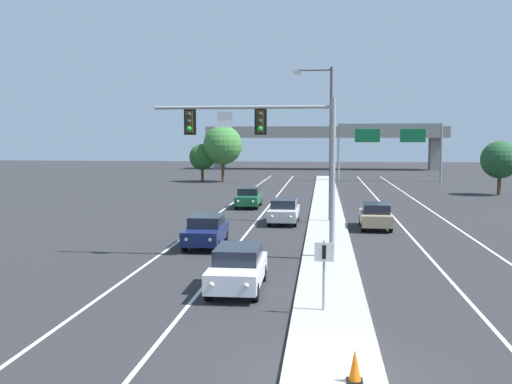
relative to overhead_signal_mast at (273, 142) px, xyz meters
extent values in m
plane|color=#28282B|center=(2.56, -13.58, -5.38)|extent=(260.00, 260.00, 0.00)
cube|color=#9E9B93|center=(2.56, 4.42, -5.30)|extent=(2.40, 110.00, 0.15)
cube|color=silver|center=(-2.14, 11.42, -5.37)|extent=(0.14, 100.00, 0.01)
cube|color=silver|center=(7.26, 11.42, -5.37)|extent=(0.14, 100.00, 0.01)
cube|color=silver|center=(-5.44, 11.42, -5.37)|extent=(0.14, 100.00, 0.01)
cube|color=silver|center=(10.56, 11.42, -5.37)|extent=(0.14, 100.00, 0.01)
cylinder|color=gray|center=(2.70, 0.01, -1.63)|extent=(0.24, 0.24, 7.20)
cylinder|color=gray|center=(-1.41, 0.01, 1.57)|extent=(8.21, 0.16, 0.16)
cube|color=black|center=(-0.59, 0.05, 0.92)|extent=(0.56, 0.06, 1.20)
cube|color=#38330F|center=(-0.59, 0.01, 0.92)|extent=(0.32, 0.32, 1.00)
sphere|color=#282828|center=(-0.59, -0.16, 1.24)|extent=(0.22, 0.22, 0.22)
sphere|color=#282828|center=(-0.59, -0.16, 0.92)|extent=(0.22, 0.22, 0.22)
sphere|color=green|center=(-0.59, -0.16, 0.60)|extent=(0.22, 0.22, 0.22)
cube|color=black|center=(-3.87, 0.05, 0.92)|extent=(0.56, 0.06, 1.20)
cube|color=#38330F|center=(-3.87, 0.01, 0.92)|extent=(0.32, 0.32, 1.00)
sphere|color=#282828|center=(-3.87, -0.16, 1.24)|extent=(0.22, 0.22, 0.22)
sphere|color=#282828|center=(-3.87, -0.16, 0.92)|extent=(0.22, 0.22, 0.22)
sphere|color=green|center=(-3.87, -0.16, 0.60)|extent=(0.22, 0.22, 0.22)
cube|color=white|center=(-2.23, -0.01, 1.02)|extent=(0.70, 0.04, 0.70)
cylinder|color=gray|center=(2.33, -8.67, -4.13)|extent=(0.08, 0.08, 2.20)
cube|color=white|center=(2.33, -8.70, -3.38)|extent=(0.60, 0.03, 0.60)
cube|color=black|center=(2.33, -8.72, -3.38)|extent=(0.12, 0.01, 0.44)
cylinder|color=#4C4C51|center=(2.75, 12.16, -0.23)|extent=(0.20, 0.20, 10.00)
cylinder|color=#4C4C51|center=(1.65, 12.16, 4.57)|extent=(2.20, 0.12, 0.12)
cube|color=#B7B7B2|center=(0.55, 12.16, 4.42)|extent=(0.56, 0.28, 0.20)
cube|color=silver|center=(-0.80, -5.94, -4.71)|extent=(1.85, 4.42, 0.70)
cube|color=black|center=(-0.81, -5.72, -4.08)|extent=(1.61, 2.39, 0.56)
sphere|color=#EAE5C6|center=(-0.21, -8.11, -4.66)|extent=(0.18, 0.18, 0.18)
sphere|color=#EAE5C6|center=(-1.36, -8.12, -4.66)|extent=(0.18, 0.18, 0.18)
cylinder|color=black|center=(0.01, -7.43, -5.06)|extent=(0.23, 0.64, 0.64)
cylinder|color=black|center=(-1.59, -7.45, -5.06)|extent=(0.23, 0.64, 0.64)
cylinder|color=black|center=(-0.02, -4.43, -5.06)|extent=(0.23, 0.64, 0.64)
cylinder|color=black|center=(-1.62, -4.45, -5.06)|extent=(0.23, 0.64, 0.64)
cube|color=#141E4C|center=(-3.69, 2.67, -4.71)|extent=(1.90, 4.44, 0.70)
cube|color=black|center=(-3.69, 2.89, -4.08)|extent=(1.64, 2.41, 0.56)
sphere|color=#EAE5C6|center=(-3.06, 0.51, -4.66)|extent=(0.18, 0.18, 0.18)
sphere|color=#EAE5C6|center=(-4.21, 0.48, -4.66)|extent=(0.18, 0.18, 0.18)
cylinder|color=black|center=(-2.85, 1.19, -5.06)|extent=(0.24, 0.65, 0.64)
cylinder|color=black|center=(-4.45, 1.15, -5.06)|extent=(0.24, 0.65, 0.64)
cylinder|color=black|center=(-2.92, 4.19, -5.06)|extent=(0.24, 0.65, 0.64)
cylinder|color=black|center=(-4.52, 4.15, -5.06)|extent=(0.24, 0.65, 0.64)
cube|color=#B7B7BC|center=(-0.25, 11.46, -4.71)|extent=(1.86, 4.42, 0.70)
cube|color=black|center=(-0.24, 11.68, -4.08)|extent=(1.62, 2.40, 0.56)
sphere|color=#EAE5C6|center=(0.30, 9.27, -4.66)|extent=(0.18, 0.18, 0.18)
sphere|color=#EAE5C6|center=(-0.85, 9.29, -4.66)|extent=(0.18, 0.18, 0.18)
cylinder|color=black|center=(0.53, 9.95, -5.06)|extent=(0.23, 0.64, 0.64)
cylinder|color=black|center=(-1.07, 9.97, -5.06)|extent=(0.23, 0.64, 0.64)
cylinder|color=black|center=(0.57, 12.95, -5.06)|extent=(0.23, 0.64, 0.64)
cylinder|color=black|center=(-1.03, 12.97, -5.06)|extent=(0.23, 0.64, 0.64)
cube|color=#195633|center=(-3.66, 20.21, -4.71)|extent=(1.84, 4.42, 0.70)
cube|color=black|center=(-3.67, 20.43, -4.08)|extent=(1.61, 2.39, 0.56)
sphere|color=#EAE5C6|center=(-3.07, 18.04, -4.66)|extent=(0.18, 0.18, 0.18)
sphere|color=#EAE5C6|center=(-4.22, 18.02, -4.66)|extent=(0.18, 0.18, 0.18)
cylinder|color=black|center=(-2.85, 18.72, -5.06)|extent=(0.23, 0.64, 0.64)
cylinder|color=black|center=(-4.45, 18.70, -5.06)|extent=(0.23, 0.64, 0.64)
cylinder|color=black|center=(-2.88, 21.72, -5.06)|extent=(0.23, 0.64, 0.64)
cylinder|color=black|center=(-4.48, 21.70, -5.06)|extent=(0.23, 0.64, 0.64)
cube|color=tan|center=(5.49, 9.90, -4.71)|extent=(1.88, 4.43, 0.70)
cube|color=black|center=(5.49, 9.68, -4.08)|extent=(1.63, 2.40, 0.56)
sphere|color=#EAE5C6|center=(4.95, 12.09, -4.66)|extent=(0.18, 0.18, 0.18)
sphere|color=#EAE5C6|center=(6.11, 12.07, -4.66)|extent=(0.18, 0.18, 0.18)
cylinder|color=black|center=(4.72, 11.41, -5.06)|extent=(0.23, 0.64, 0.64)
cylinder|color=black|center=(6.32, 11.39, -5.06)|extent=(0.23, 0.64, 0.64)
cylinder|color=black|center=(4.67, 8.42, -5.06)|extent=(0.23, 0.64, 0.64)
cylinder|color=black|center=(6.26, 8.39, -5.06)|extent=(0.23, 0.64, 0.64)
cube|color=black|center=(3.01, -14.22, -5.21)|extent=(0.36, 0.36, 0.04)
cone|color=orange|center=(3.01, -14.22, -4.84)|extent=(0.28, 0.28, 0.70)
cylinder|color=gray|center=(4.26, 51.47, -1.63)|extent=(0.28, 0.28, 7.50)
cylinder|color=gray|center=(17.26, 51.47, -1.63)|extent=(0.28, 0.28, 7.50)
cube|color=gray|center=(10.76, 51.47, 1.72)|extent=(13.00, 0.36, 0.70)
cube|color=#0F6033|center=(7.90, 51.27, 0.52)|extent=(3.20, 0.08, 1.70)
cube|color=#0F6033|center=(13.62, 51.27, 0.52)|extent=(3.20, 0.08, 1.70)
cube|color=gray|center=(2.56, 80.98, 0.82)|extent=(42.40, 6.40, 1.10)
cube|color=gray|center=(2.56, 77.98, 1.82)|extent=(42.40, 0.36, 0.90)
cube|color=gray|center=(-16.64, 80.98, -2.55)|extent=(1.80, 2.40, 5.65)
cube|color=gray|center=(21.76, 80.98, -2.55)|extent=(1.80, 2.40, 5.65)
cylinder|color=#4C3823|center=(19.39, 33.31, -4.37)|extent=(0.36, 0.36, 2.01)
sphere|color=#1E4C28|center=(19.39, 33.31, -1.90)|extent=(3.67, 3.67, 3.67)
cylinder|color=#4C3823|center=(-10.46, 48.02, -4.02)|extent=(0.36, 0.36, 2.72)
sphere|color=#387533|center=(-10.46, 48.02, -0.67)|extent=(4.97, 4.97, 4.97)
cylinder|color=#4C3823|center=(-13.17, 48.27, -4.46)|extent=(0.36, 0.36, 1.83)
sphere|color=#235623|center=(-13.17, 48.27, -2.21)|extent=(3.35, 3.35, 3.35)
camera|label=1|loc=(2.27, -27.23, 0.16)|focal=41.97mm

